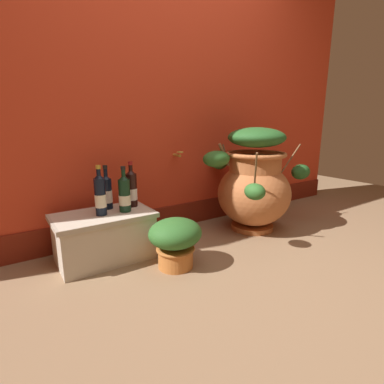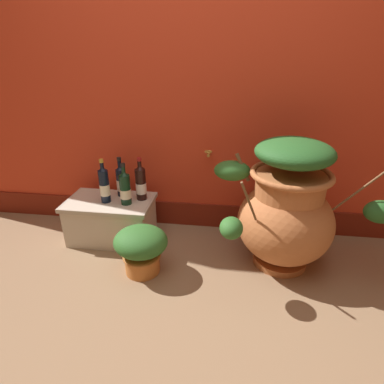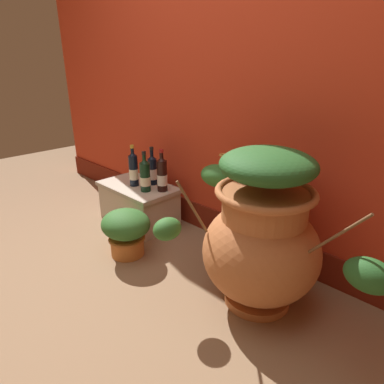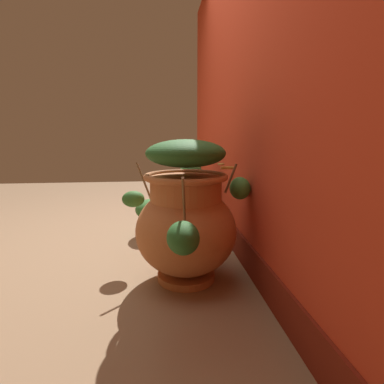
{
  "view_description": "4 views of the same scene",
  "coord_description": "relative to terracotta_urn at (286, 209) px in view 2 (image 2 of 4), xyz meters",
  "views": [
    {
      "loc": [
        -1.17,
        -1.07,
        0.93
      ],
      "look_at": [
        -0.0,
        0.67,
        0.42
      ],
      "focal_mm": 27.6,
      "sensor_mm": 36.0,
      "label": 1
    },
    {
      "loc": [
        0.27,
        -1.16,
        1.34
      ],
      "look_at": [
        -0.01,
        0.87,
        0.41
      ],
      "focal_mm": 28.97,
      "sensor_mm": 36.0,
      "label": 2
    },
    {
      "loc": [
        1.45,
        -0.68,
        1.26
      ],
      "look_at": [
        0.01,
        0.79,
        0.45
      ],
      "focal_mm": 31.38,
      "sensor_mm": 36.0,
      "label": 3
    },
    {
      "loc": [
        2.4,
        0.52,
        0.9
      ],
      "look_at": [
        0.08,
        0.77,
        0.45
      ],
      "focal_mm": 28.03,
      "sensor_mm": 36.0,
      "label": 4
    }
  ],
  "objects": [
    {
      "name": "wine_bottle_left",
      "position": [
        -1.27,
        0.12,
        0.05
      ],
      "size": [
        0.07,
        0.07,
        0.33
      ],
      "color": "black",
      "rests_on": "stone_ledge"
    },
    {
      "name": "ground_plane",
      "position": [
        -0.63,
        -0.68,
        -0.41
      ],
      "size": [
        7.0,
        7.0,
        0.0
      ],
      "primitive_type": "plane",
      "color": "#896B4C"
    },
    {
      "name": "wine_bottle_middle",
      "position": [
        -1.11,
        0.11,
        0.04
      ],
      "size": [
        0.08,
        0.08,
        0.31
      ],
      "color": "black",
      "rests_on": "stone_ledge"
    },
    {
      "name": "potted_shrub",
      "position": [
        -0.91,
        -0.22,
        -0.23
      ],
      "size": [
        0.35,
        0.32,
        0.33
      ],
      "color": "#C17033",
      "rests_on": "ground_plane"
    },
    {
      "name": "back_wall",
      "position": [
        -0.63,
        0.52,
        0.87
      ],
      "size": [
        4.4,
        0.33,
        2.6
      ],
      "color": "red",
      "rests_on": "ground_plane"
    },
    {
      "name": "wine_bottle_back",
      "position": [
        -1.19,
        0.24,
        0.03
      ],
      "size": [
        0.07,
        0.07,
        0.31
      ],
      "color": "black",
      "rests_on": "stone_ledge"
    },
    {
      "name": "stone_ledge",
      "position": [
        -1.26,
        0.14,
        -0.24
      ],
      "size": [
        0.65,
        0.39,
        0.33
      ],
      "color": "beige",
      "rests_on": "ground_plane"
    },
    {
      "name": "wine_bottle_right",
      "position": [
        -1.02,
        0.2,
        0.05
      ],
      "size": [
        0.08,
        0.08,
        0.32
      ],
      "color": "black",
      "rests_on": "stone_ledge"
    },
    {
      "name": "terracotta_urn",
      "position": [
        0.0,
        0.0,
        0.0
      ],
      "size": [
        1.12,
        0.85,
        0.88
      ],
      "color": "#B26638",
      "rests_on": "ground_plane"
    }
  ]
}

